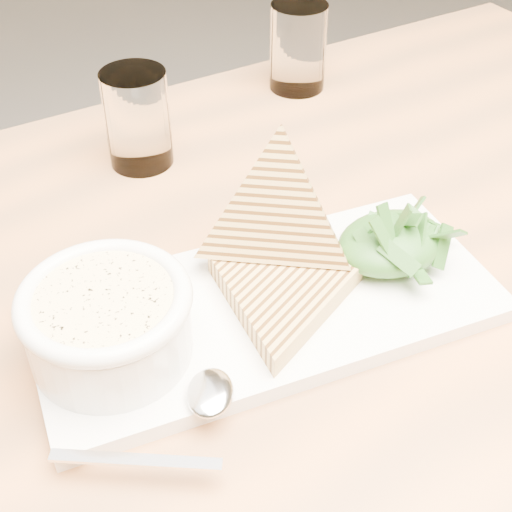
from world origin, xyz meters
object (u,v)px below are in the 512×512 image
table_top (336,266)px  glass_far (298,47)px  glass_near (137,119)px  platter (267,307)px  soup_bowl (109,329)px

table_top → glass_far: 0.34m
glass_near → glass_far: 0.25m
table_top → platter: (-0.10, -0.04, 0.03)m
platter → soup_bowl: (-0.13, 0.01, 0.03)m
soup_bowl → glass_near: bearing=64.1°
soup_bowl → platter: bearing=-3.8°
table_top → glass_near: 0.26m
table_top → glass_near: size_ratio=10.83×
table_top → soup_bowl: 0.24m
platter → soup_bowl: bearing=176.2°
platter → glass_far: 0.42m
table_top → soup_bowl: size_ratio=9.21×
soup_bowl → glass_near: (0.13, 0.27, 0.01)m
platter → glass_far: (0.24, 0.34, 0.05)m
table_top → glass_far: glass_far is taller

